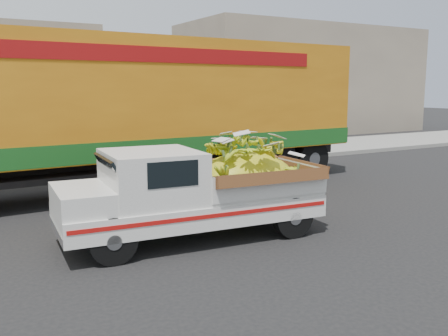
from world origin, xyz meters
TOP-DOWN VIEW (x-y plane):
  - ground at (0.00, 0.00)m, footprint 100.00×100.00m
  - curb at (0.00, 7.04)m, footprint 60.00×0.25m
  - sidewalk at (0.00, 9.14)m, footprint 60.00×4.00m
  - building_right at (14.00, 16.04)m, footprint 14.00×6.00m
  - pickup_truck at (-0.72, 0.16)m, footprint 4.63×1.99m
  - semi_trailer at (-0.11, 4.60)m, footprint 12.04×3.16m

SIDE VIEW (x-z plane):
  - ground at x=0.00m, z-range 0.00..0.00m
  - sidewalk at x=0.00m, z-range 0.00..0.14m
  - curb at x=0.00m, z-range 0.00..0.15m
  - pickup_truck at x=-0.72m, z-range 0.06..1.64m
  - semi_trailer at x=-0.11m, z-range 0.22..4.02m
  - building_right at x=14.00m, z-range 0.00..6.00m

